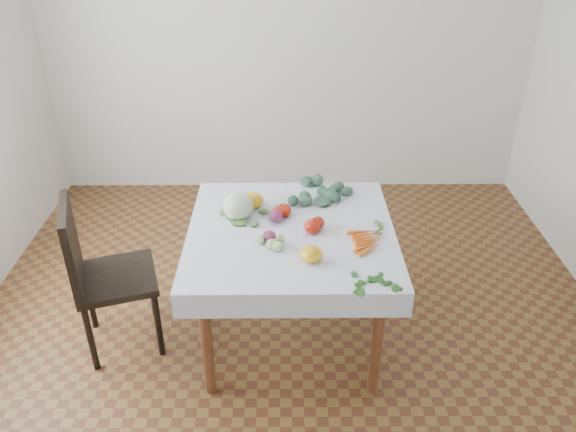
# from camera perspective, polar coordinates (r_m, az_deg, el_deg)

# --- Properties ---
(ground) EXTENTS (4.00, 4.00, 0.00)m
(ground) POSITION_cam_1_polar(r_m,az_deg,el_deg) (3.52, 0.29, -11.90)
(ground) COLOR brown
(back_wall) EXTENTS (4.00, 0.04, 2.70)m
(back_wall) POSITION_cam_1_polar(r_m,az_deg,el_deg) (4.71, 0.04, 17.95)
(back_wall) COLOR silver
(back_wall) RESTS_ON ground
(table) EXTENTS (1.00, 1.00, 0.75)m
(table) POSITION_cam_1_polar(r_m,az_deg,el_deg) (3.12, 0.32, -3.00)
(table) COLOR brown
(table) RESTS_ON ground
(tablecloth) EXTENTS (1.12, 1.12, 0.01)m
(tablecloth) POSITION_cam_1_polar(r_m,az_deg,el_deg) (3.06, 0.33, -1.45)
(tablecloth) COLOR white
(tablecloth) RESTS_ON table
(chair) EXTENTS (0.54, 0.54, 0.95)m
(chair) POSITION_cam_1_polar(r_m,az_deg,el_deg) (3.29, -18.78, -5.09)
(chair) COLOR black
(chair) RESTS_ON ground
(cabbage) EXTENTS (0.18, 0.18, 0.16)m
(cabbage) POSITION_cam_1_polar(r_m,az_deg,el_deg) (3.14, -5.08, 1.02)
(cabbage) COLOR #B4C4A4
(cabbage) RESTS_ON tablecloth
(tomato_a) EXTENTS (0.08, 0.08, 0.06)m
(tomato_a) POSITION_cam_1_polar(r_m,az_deg,el_deg) (3.07, 3.05, -0.68)
(tomato_a) COLOR #B41D0C
(tomato_a) RESTS_ON tablecloth
(tomato_b) EXTENTS (0.08, 0.08, 0.06)m
(tomato_b) POSITION_cam_1_polar(r_m,az_deg,el_deg) (3.17, -0.96, 0.47)
(tomato_b) COLOR #B41D0C
(tomato_b) RESTS_ON tablecloth
(tomato_c) EXTENTS (0.10, 0.10, 0.07)m
(tomato_c) POSITION_cam_1_polar(r_m,az_deg,el_deg) (3.17, -0.42, 0.58)
(tomato_c) COLOR #B41D0C
(tomato_c) RESTS_ON tablecloth
(tomato_d) EXTENTS (0.12, 0.12, 0.08)m
(tomato_d) POSITION_cam_1_polar(r_m,az_deg,el_deg) (3.02, 2.48, -1.08)
(tomato_d) COLOR #B41D0C
(tomato_d) RESTS_ON tablecloth
(heirloom_back) EXTENTS (0.17, 0.17, 0.09)m
(heirloom_back) POSITION_cam_1_polar(r_m,az_deg,el_deg) (3.26, -3.70, 1.61)
(heirloom_back) COLOR gold
(heirloom_back) RESTS_ON tablecloth
(heirloom_front) EXTENTS (0.12, 0.12, 0.08)m
(heirloom_front) POSITION_cam_1_polar(r_m,az_deg,el_deg) (2.80, 2.37, -3.88)
(heirloom_front) COLOR gold
(heirloom_front) RESTS_ON tablecloth
(onion_a) EXTENTS (0.10, 0.10, 0.07)m
(onion_a) POSITION_cam_1_polar(r_m,az_deg,el_deg) (3.12, -1.22, -0.00)
(onion_a) COLOR #5C1A41
(onion_a) RESTS_ON tablecloth
(onion_b) EXTENTS (0.09, 0.09, 0.06)m
(onion_b) POSITION_cam_1_polar(r_m,az_deg,el_deg) (2.95, -1.95, -2.09)
(onion_b) COLOR #5C1A41
(onion_b) RESTS_ON tablecloth
(tomatillo_cluster) EXTENTS (0.13, 0.12, 0.05)m
(tomatillo_cluster) POSITION_cam_1_polar(r_m,az_deg,el_deg) (2.89, -1.99, -2.96)
(tomatillo_cluster) COLOR #B2D078
(tomatillo_cluster) RESTS_ON tablecloth
(carrot_bunch) EXTENTS (0.18, 0.26, 0.03)m
(carrot_bunch) POSITION_cam_1_polar(r_m,az_deg,el_deg) (2.98, 8.08, -2.42)
(carrot_bunch) COLOR #EE551A
(carrot_bunch) RESTS_ON tablecloth
(kale_bunch) EXTENTS (0.37, 0.32, 0.05)m
(kale_bunch) POSITION_cam_1_polar(r_m,az_deg,el_deg) (3.41, 3.10, 2.58)
(kale_bunch) COLOR #345541
(kale_bunch) RESTS_ON tablecloth
(basil_bunch) EXTENTS (0.24, 0.16, 0.01)m
(basil_bunch) POSITION_cam_1_polar(r_m,az_deg,el_deg) (2.70, 9.03, -6.69)
(basil_bunch) COLOR #20571B
(basil_bunch) RESTS_ON tablecloth
(dill_bunch) EXTENTS (0.23, 0.21, 0.03)m
(dill_bunch) POSITION_cam_1_polar(r_m,az_deg,el_deg) (3.15, -4.48, -0.24)
(dill_bunch) COLOR #5E873E
(dill_bunch) RESTS_ON tablecloth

